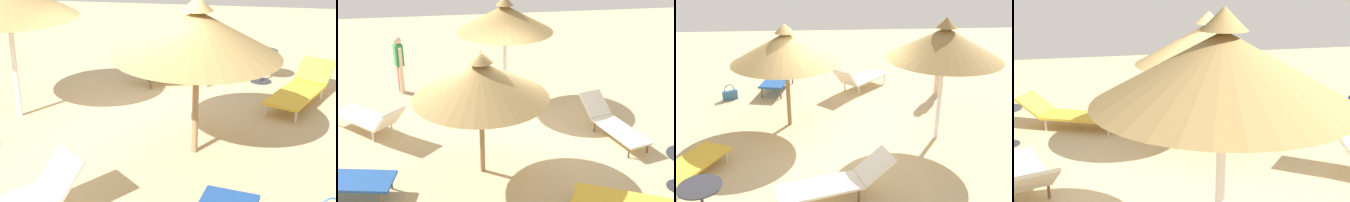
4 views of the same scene
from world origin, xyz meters
TOP-DOWN VIEW (x-y plane):
  - ground at (0.00, 0.00)m, footprint 24.00×24.00m
  - parasol_umbrella_far_right at (1.15, -0.51)m, footprint 2.57×2.57m
  - lounge_chair_back at (0.13, 2.56)m, footprint 2.15×1.11m
  - lounge_chair_near_left at (3.03, 1.95)m, footprint 1.57×2.25m
  - side_table_round at (2.27, 3.12)m, footprint 0.68×0.68m

SIDE VIEW (x-z plane):
  - ground at x=0.00m, z-range -0.10..0.00m
  - lounge_chair_near_left at x=3.03m, z-range -0.02..0.66m
  - lounge_chair_back at x=0.13m, z-range -0.02..0.71m
  - side_table_round at x=2.27m, z-range 0.14..0.86m
  - parasol_umbrella_far_right at x=1.15m, z-range 0.70..3.22m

